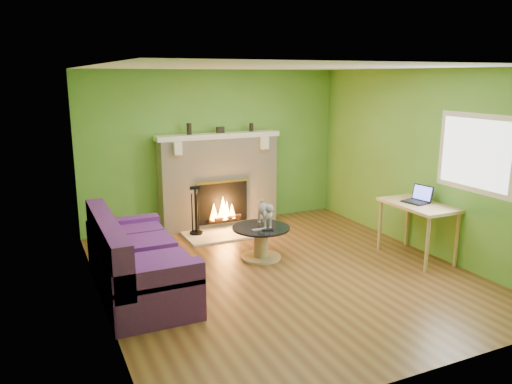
% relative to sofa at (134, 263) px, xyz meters
% --- Properties ---
extents(floor, '(5.00, 5.00, 0.00)m').
position_rel_sofa_xyz_m(floor, '(1.86, -0.22, -0.36)').
color(floor, brown).
rests_on(floor, ground).
extents(ceiling, '(5.00, 5.00, 0.00)m').
position_rel_sofa_xyz_m(ceiling, '(1.86, -0.22, 2.24)').
color(ceiling, white).
rests_on(ceiling, wall_back).
extents(wall_back, '(5.00, 0.00, 5.00)m').
position_rel_sofa_xyz_m(wall_back, '(1.86, 2.28, 0.94)').
color(wall_back, '#4F842B').
rests_on(wall_back, floor).
extents(wall_front, '(5.00, 0.00, 5.00)m').
position_rel_sofa_xyz_m(wall_front, '(1.86, -2.72, 0.94)').
color(wall_front, '#4F842B').
rests_on(wall_front, floor).
extents(wall_left, '(0.00, 5.00, 5.00)m').
position_rel_sofa_xyz_m(wall_left, '(-0.39, -0.22, 0.94)').
color(wall_left, '#4F842B').
rests_on(wall_left, floor).
extents(wall_right, '(0.00, 5.00, 5.00)m').
position_rel_sofa_xyz_m(wall_right, '(4.11, -0.22, 0.94)').
color(wall_right, '#4F842B').
rests_on(wall_right, floor).
extents(window_frame, '(0.00, 1.20, 1.20)m').
position_rel_sofa_xyz_m(window_frame, '(4.10, -1.12, 1.19)').
color(window_frame, silver).
rests_on(window_frame, wall_right).
extents(window_pane, '(0.00, 1.06, 1.06)m').
position_rel_sofa_xyz_m(window_pane, '(4.09, -1.12, 1.19)').
color(window_pane, white).
rests_on(window_pane, wall_right).
extents(fireplace, '(2.10, 0.46, 1.58)m').
position_rel_sofa_xyz_m(fireplace, '(1.86, 2.10, 0.41)').
color(fireplace, beige).
rests_on(fireplace, floor).
extents(hearth, '(1.50, 0.75, 0.03)m').
position_rel_sofa_xyz_m(hearth, '(1.86, 1.58, -0.35)').
color(hearth, beige).
rests_on(hearth, floor).
extents(mantel, '(2.10, 0.28, 0.08)m').
position_rel_sofa_xyz_m(mantel, '(1.86, 2.08, 1.18)').
color(mantel, silver).
rests_on(mantel, fireplace).
extents(sofa, '(0.94, 2.08, 0.93)m').
position_rel_sofa_xyz_m(sofa, '(0.00, 0.00, 0.00)').
color(sofa, '#4C1B6A').
rests_on(sofa, floor).
extents(coffee_table, '(0.81, 0.81, 0.46)m').
position_rel_sofa_xyz_m(coffee_table, '(1.83, 0.38, -0.10)').
color(coffee_table, tan).
rests_on(coffee_table, floor).
extents(desk, '(0.62, 1.06, 0.79)m').
position_rel_sofa_xyz_m(desk, '(3.81, -0.51, 0.33)').
color(desk, tan).
rests_on(desk, floor).
extents(cat, '(0.32, 0.62, 0.37)m').
position_rel_sofa_xyz_m(cat, '(1.91, 0.43, 0.28)').
color(cat, slate).
rests_on(cat, coffee_table).
extents(remote_silver, '(0.17, 0.05, 0.02)m').
position_rel_sofa_xyz_m(remote_silver, '(1.73, 0.26, 0.10)').
color(remote_silver, gray).
rests_on(remote_silver, coffee_table).
extents(remote_black, '(0.16, 0.10, 0.02)m').
position_rel_sofa_xyz_m(remote_black, '(1.85, 0.20, 0.10)').
color(remote_black, black).
rests_on(remote_black, coffee_table).
extents(laptop, '(0.34, 0.37, 0.24)m').
position_rel_sofa_xyz_m(laptop, '(3.79, -0.46, 0.55)').
color(laptop, black).
rests_on(laptop, desk).
extents(fire_tools, '(0.21, 0.21, 0.79)m').
position_rel_sofa_xyz_m(fire_tools, '(1.32, 1.73, 0.06)').
color(fire_tools, black).
rests_on(fire_tools, hearth).
extents(mantel_vase_left, '(0.08, 0.08, 0.18)m').
position_rel_sofa_xyz_m(mantel_vase_left, '(1.37, 2.11, 1.31)').
color(mantel_vase_left, black).
rests_on(mantel_vase_left, mantel).
extents(mantel_vase_right, '(0.07, 0.07, 0.14)m').
position_rel_sofa_xyz_m(mantel_vase_right, '(2.46, 2.11, 1.29)').
color(mantel_vase_right, black).
rests_on(mantel_vase_right, mantel).
extents(mantel_box, '(0.12, 0.08, 0.10)m').
position_rel_sofa_xyz_m(mantel_box, '(1.90, 2.11, 1.27)').
color(mantel_box, black).
rests_on(mantel_box, mantel).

